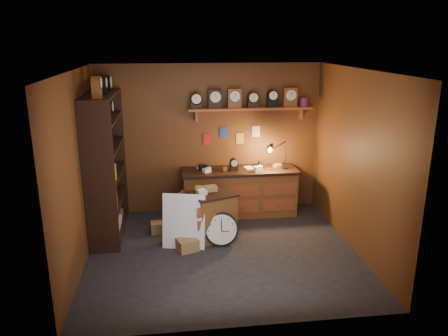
% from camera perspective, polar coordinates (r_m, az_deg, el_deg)
% --- Properties ---
extents(floor, '(4.00, 4.00, 0.00)m').
position_cam_1_polar(floor, '(6.73, -0.20, -10.92)').
color(floor, black).
rests_on(floor, ground).
extents(room_shell, '(4.02, 3.62, 2.71)m').
position_cam_1_polar(room_shell, '(6.24, 0.07, 3.73)').
color(room_shell, '#583115').
rests_on(room_shell, ground).
extents(shelving_unit, '(0.47, 1.60, 2.58)m').
position_cam_1_polar(shelving_unit, '(7.23, -15.45, 1.09)').
color(shelving_unit, black).
rests_on(shelving_unit, ground).
extents(workbench, '(2.09, 0.66, 1.36)m').
position_cam_1_polar(workbench, '(7.95, 2.04, -2.79)').
color(workbench, brown).
rests_on(workbench, ground).
extents(low_cabinet, '(0.83, 0.77, 0.86)m').
position_cam_1_polar(low_cabinet, '(7.03, -1.51, -5.95)').
color(low_cabinet, brown).
rests_on(low_cabinet, ground).
extents(big_round_clock, '(0.54, 0.17, 0.54)m').
position_cam_1_polar(big_round_clock, '(6.84, -0.36, -8.01)').
color(big_round_clock, black).
rests_on(big_round_clock, ground).
extents(white_panel, '(0.68, 0.32, 0.86)m').
position_cam_1_polar(white_panel, '(6.93, -5.19, -10.17)').
color(white_panel, silver).
rests_on(white_panel, ground).
extents(mini_fridge, '(0.55, 0.57, 0.45)m').
position_cam_1_polar(mini_fridge, '(7.87, -4.41, -4.96)').
color(mini_fridge, silver).
rests_on(mini_fridge, ground).
extents(floor_box_a, '(0.37, 0.34, 0.18)m').
position_cam_1_polar(floor_box_a, '(6.77, -4.79, -9.96)').
color(floor_box_a, olive).
rests_on(floor_box_a, ground).
extents(floor_box_b, '(0.25, 0.29, 0.14)m').
position_cam_1_polar(floor_box_b, '(7.00, -3.32, -9.20)').
color(floor_box_b, white).
rests_on(floor_box_b, ground).
extents(floor_box_c, '(0.26, 0.22, 0.18)m').
position_cam_1_polar(floor_box_c, '(7.40, -8.56, -7.68)').
color(floor_box_c, olive).
rests_on(floor_box_c, ground).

